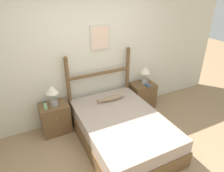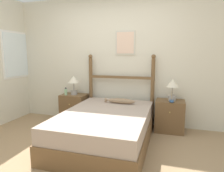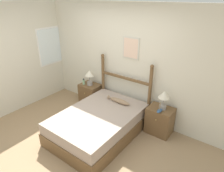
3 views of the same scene
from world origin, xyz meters
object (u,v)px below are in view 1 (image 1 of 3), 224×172
Objects in this scene: nightstand_left at (55,118)px; nightstand_right at (142,95)px; bed at (122,130)px; bottle at (45,106)px; fish_pillow at (112,98)px; table_lamp_left at (52,92)px; model_boat at (147,85)px; table_lamp_right at (145,72)px.

nightstand_right is at bearing 0.00° from nightstand_left.
bed is 1.26m from nightstand_left.
bottle reaches higher than fish_pillow.
bed is 1.38m from table_lamp_left.
nightstand_left is 0.39m from bottle.
bed is at bearing -33.28° from bottle.
model_boat is at bearing -80.14° from nightstand_right.
model_boat is (-0.01, -0.13, -0.25)m from table_lamp_right.
fish_pillow is (1.06, -0.23, 0.27)m from nightstand_left.
fish_pillow is (1.20, -0.15, -0.08)m from bottle.
table_lamp_left is at bearing 21.89° from bottle.
bottle is (-2.11, -0.08, -0.20)m from table_lamp_right.
nightstand_left is at bearing 180.00° from nightstand_right.
nightstand_right is (1.94, 0.00, 0.00)m from nightstand_left.
bed is at bearing -98.88° from fish_pillow.
nightstand_right is at bearing 2.09° from bottle.
table_lamp_left is at bearing 176.71° from model_boat.
fish_pillow is at bearing 81.12° from bed.
model_boat is at bearing 6.63° from fish_pillow.
model_boat is at bearing -1.36° from bottle.
nightstand_left and nightstand_right have the same top height.
nightstand_left is 2.83× the size of model_boat.
bed is at bearing -141.07° from table_lamp_right.
bottle is at bearing -152.04° from nightstand_left.
table_lamp_left is 0.26m from bottle.
table_lamp_right is at bearing 0.40° from table_lamp_left.
model_boat reaches higher than nightstand_right.
table_lamp_left is 1.00× the size of table_lamp_right.
bottle is at bearing -158.11° from table_lamp_left.
bed is 0.66m from fish_pillow.
model_boat reaches higher than bed.
bottle reaches higher than bed.
nightstand_left is 1.47× the size of table_lamp_left.
bottle is at bearing -177.94° from table_lamp_right.
bed is at bearing -145.54° from model_boat.
nightstand_right is 1.47× the size of table_lamp_right.
nightstand_left is 1.03× the size of fish_pillow.
model_boat reaches higher than bottle.
table_lamp_left reaches higher than nightstand_left.
model_boat reaches higher than nightstand_left.
table_lamp_right is 0.98m from fish_pillow.
nightstand_left is at bearing 180.00° from table_lamp_right.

